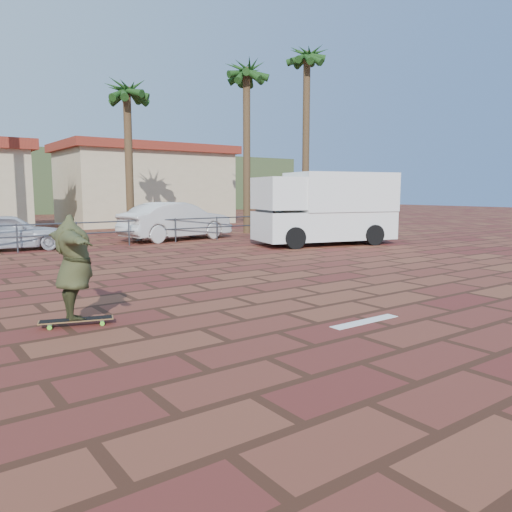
# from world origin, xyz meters

# --- Properties ---
(ground) EXTENTS (120.00, 120.00, 0.00)m
(ground) POSITION_xyz_m (0.00, 0.00, 0.00)
(ground) COLOR brown
(ground) RESTS_ON ground
(paint_stripe) EXTENTS (1.40, 0.22, 0.01)m
(paint_stripe) POSITION_xyz_m (0.70, -1.20, 0.00)
(paint_stripe) COLOR white
(paint_stripe) RESTS_ON ground
(guardrail) EXTENTS (24.06, 0.06, 1.00)m
(guardrail) POSITION_xyz_m (0.00, 12.00, 0.68)
(guardrail) COLOR #47494F
(guardrail) RESTS_ON ground
(palm_center) EXTENTS (2.40, 2.40, 7.75)m
(palm_center) POSITION_xyz_m (3.50, 15.50, 6.36)
(palm_center) COLOR brown
(palm_center) RESTS_ON ground
(palm_right) EXTENTS (2.40, 2.40, 9.05)m
(palm_right) POSITION_xyz_m (9.00, 14.00, 7.58)
(palm_right) COLOR brown
(palm_right) RESTS_ON ground
(palm_far_right) EXTENTS (2.40, 2.40, 10.05)m
(palm_far_right) POSITION_xyz_m (12.00, 13.00, 8.51)
(palm_far_right) COLOR brown
(palm_far_right) RESTS_ON ground
(building_east) EXTENTS (10.60, 6.60, 5.00)m
(building_east) POSITION_xyz_m (8.00, 24.00, 2.54)
(building_east) COLOR beige
(building_east) RESTS_ON ground
(longboard) EXTENTS (1.14, 0.57, 0.11)m
(longboard) POSITION_xyz_m (-3.17, 1.30, 0.09)
(longboard) COLOR olive
(longboard) RESTS_ON ground
(skateboarder) EXTENTS (0.61, 2.04, 1.64)m
(skateboarder) POSITION_xyz_m (-3.17, 1.30, 0.93)
(skateboarder) COLOR #3A3D20
(skateboarder) RESTS_ON longboard
(campervan) EXTENTS (5.84, 3.56, 2.82)m
(campervan) POSITION_xyz_m (8.52, 7.87, 1.48)
(campervan) COLOR white
(campervan) RESTS_ON ground
(car_silver) EXTENTS (4.08, 2.09, 1.33)m
(car_silver) POSITION_xyz_m (-2.10, 13.00, 0.67)
(car_silver) COLOR silver
(car_silver) RESTS_ON ground
(car_white) EXTENTS (5.16, 2.47, 1.63)m
(car_white) POSITION_xyz_m (4.56, 13.00, 0.82)
(car_white) COLOR silver
(car_white) RESTS_ON ground
(street_sign) EXTENTS (0.42, 0.10, 2.07)m
(street_sign) POSITION_xyz_m (7.54, 10.00, 1.45)
(street_sign) COLOR gray
(street_sign) RESTS_ON ground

